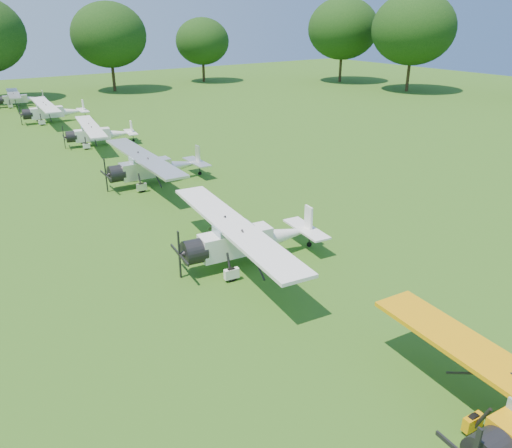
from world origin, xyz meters
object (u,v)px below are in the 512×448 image
at_px(aircraft_6, 52,110).
at_px(aircraft_7, 19,98).
at_px(aircraft_5, 98,132).
at_px(aircraft_4, 153,165).
at_px(aircraft_3, 246,236).

relative_size(aircraft_6, aircraft_7, 1.17).
xyz_separation_m(aircraft_5, aircraft_7, (-1.51, 24.81, -0.06)).
height_order(aircraft_4, aircraft_7, aircraft_4).
distance_m(aircraft_4, aircraft_6, 25.16).
bearing_deg(aircraft_4, aircraft_7, 93.96).
xyz_separation_m(aircraft_3, aircraft_7, (0.24, 50.66, -0.23)).
height_order(aircraft_4, aircraft_5, aircraft_4).
height_order(aircraft_4, aircraft_6, aircraft_4).
distance_m(aircraft_3, aircraft_7, 50.66).
relative_size(aircraft_3, aircraft_4, 1.01).
xyz_separation_m(aircraft_5, aircraft_6, (-0.65, 12.56, 0.11)).
distance_m(aircraft_3, aircraft_5, 25.91).
relative_size(aircraft_4, aircraft_7, 1.21).
bearing_deg(aircraft_5, aircraft_7, 102.96).
bearing_deg(aircraft_6, aircraft_5, -82.45).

